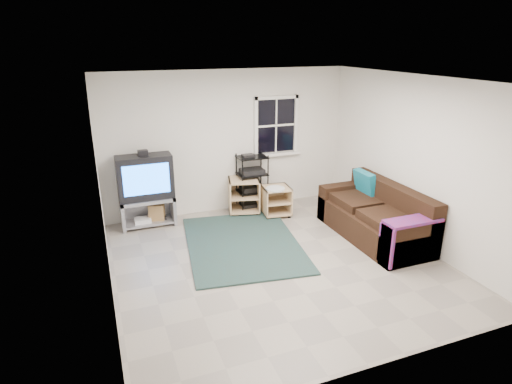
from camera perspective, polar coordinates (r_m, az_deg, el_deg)
name	(u,v)px	position (r m, az deg, el deg)	size (l,w,h in m)	color
room	(276,129)	(8.18, 2.69, 8.35)	(4.60, 4.62, 4.60)	gray
tv_unit	(146,185)	(7.53, -14.50, 0.93)	(0.92, 0.46, 1.35)	#929299
av_rack	(252,186)	(8.08, -0.52, 0.82)	(0.54, 0.39, 1.08)	black
side_table_left	(244,194)	(8.02, -1.66, -0.23)	(0.67, 0.67, 0.65)	#D3B081
side_table_right	(275,198)	(7.89, 2.61, -0.87)	(0.54, 0.54, 0.57)	#D3B081
sofa	(376,218)	(7.25, 15.71, -3.31)	(0.93, 2.09, 0.96)	black
shag_rug	(243,243)	(6.86, -1.76, -6.87)	(1.72, 2.37, 0.03)	black
paper_bag	(157,214)	(7.71, -13.07, -2.90)	(0.26, 0.17, 0.37)	#9F7647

